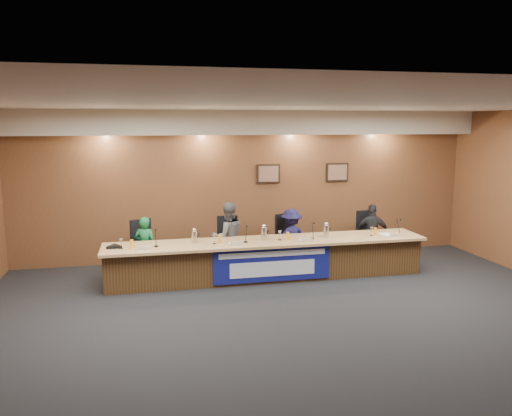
# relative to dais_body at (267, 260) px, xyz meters

# --- Properties ---
(floor) EXTENTS (10.00, 10.00, 0.00)m
(floor) POSITION_rel_dais_body_xyz_m (0.00, -2.40, -0.35)
(floor) COLOR black
(floor) RESTS_ON ground
(ceiling) EXTENTS (10.00, 8.00, 0.04)m
(ceiling) POSITION_rel_dais_body_xyz_m (0.00, -2.40, 2.85)
(ceiling) COLOR silver
(ceiling) RESTS_ON wall_back
(wall_back) EXTENTS (10.00, 0.04, 3.20)m
(wall_back) POSITION_rel_dais_body_xyz_m (0.00, 1.60, 1.25)
(wall_back) COLOR brown
(wall_back) RESTS_ON floor
(soffit) EXTENTS (10.00, 0.50, 0.50)m
(soffit) POSITION_rel_dais_body_xyz_m (0.00, 1.35, 2.60)
(soffit) COLOR beige
(soffit) RESTS_ON wall_back
(dais_body) EXTENTS (6.00, 0.80, 0.70)m
(dais_body) POSITION_rel_dais_body_xyz_m (0.00, 0.00, 0.00)
(dais_body) COLOR #492F17
(dais_body) RESTS_ON floor
(dais_top) EXTENTS (6.10, 0.95, 0.05)m
(dais_top) POSITION_rel_dais_body_xyz_m (0.00, -0.05, 0.38)
(dais_top) COLOR tan
(dais_top) RESTS_ON dais_body
(banner) EXTENTS (2.20, 0.02, 0.65)m
(banner) POSITION_rel_dais_body_xyz_m (0.00, -0.41, 0.03)
(banner) COLOR navy
(banner) RESTS_ON dais_body
(banner_text_upper) EXTENTS (2.00, 0.01, 0.10)m
(banner_text_upper) POSITION_rel_dais_body_xyz_m (0.00, -0.43, 0.23)
(banner_text_upper) COLOR silver
(banner_text_upper) RESTS_ON banner
(banner_text_lower) EXTENTS (1.60, 0.01, 0.28)m
(banner_text_lower) POSITION_rel_dais_body_xyz_m (0.00, -0.43, -0.05)
(banner_text_lower) COLOR silver
(banner_text_lower) RESTS_ON banner
(wall_photo_left) EXTENTS (0.52, 0.04, 0.42)m
(wall_photo_left) POSITION_rel_dais_body_xyz_m (0.40, 1.57, 1.50)
(wall_photo_left) COLOR black
(wall_photo_left) RESTS_ON wall_back
(wall_photo_right) EXTENTS (0.52, 0.04, 0.42)m
(wall_photo_right) POSITION_rel_dais_body_xyz_m (2.00, 1.57, 1.50)
(wall_photo_right) COLOR black
(wall_photo_right) RESTS_ON wall_back
(panelist_a) EXTENTS (0.51, 0.43, 1.18)m
(panelist_a) POSITION_rel_dais_body_xyz_m (-2.27, 0.60, 0.24)
(panelist_a) COLOR #115F2F
(panelist_a) RESTS_ON floor
(panelist_b) EXTENTS (0.75, 0.62, 1.40)m
(panelist_b) POSITION_rel_dais_body_xyz_m (-0.66, 0.60, 0.35)
(panelist_b) COLOR #525457
(panelist_b) RESTS_ON floor
(panelist_c) EXTENTS (0.86, 0.59, 1.22)m
(panelist_c) POSITION_rel_dais_body_xyz_m (0.65, 0.60, 0.26)
(panelist_c) COLOR #131137
(panelist_c) RESTS_ON floor
(panelist_d) EXTENTS (0.79, 0.51, 1.25)m
(panelist_d) POSITION_rel_dais_body_xyz_m (2.44, 0.60, 0.28)
(panelist_d) COLOR black
(panelist_d) RESTS_ON floor
(office_chair_a) EXTENTS (0.62, 0.62, 0.08)m
(office_chair_a) POSITION_rel_dais_body_xyz_m (-2.27, 0.70, 0.13)
(office_chair_a) COLOR black
(office_chair_a) RESTS_ON floor
(office_chair_b) EXTENTS (0.56, 0.56, 0.08)m
(office_chair_b) POSITION_rel_dais_body_xyz_m (-0.66, 0.70, 0.13)
(office_chair_b) COLOR black
(office_chair_b) RESTS_ON floor
(office_chair_c) EXTENTS (0.63, 0.63, 0.08)m
(office_chair_c) POSITION_rel_dais_body_xyz_m (0.65, 0.70, 0.13)
(office_chair_c) COLOR black
(office_chair_c) RESTS_ON floor
(office_chair_d) EXTENTS (0.52, 0.52, 0.08)m
(office_chair_d) POSITION_rel_dais_body_xyz_m (2.44, 0.70, 0.13)
(office_chair_d) COLOR black
(office_chair_d) RESTS_ON floor
(nameplate_a) EXTENTS (0.24, 0.08, 0.10)m
(nameplate_a) POSITION_rel_dais_body_xyz_m (-2.29, -0.31, 0.45)
(nameplate_a) COLOR white
(nameplate_a) RESTS_ON dais_top
(microphone_a) EXTENTS (0.07, 0.07, 0.02)m
(microphone_a) POSITION_rel_dais_body_xyz_m (-2.08, -0.11, 0.41)
(microphone_a) COLOR black
(microphone_a) RESTS_ON dais_top
(juice_glass_a) EXTENTS (0.06, 0.06, 0.15)m
(juice_glass_a) POSITION_rel_dais_body_xyz_m (-2.50, -0.12, 0.47)
(juice_glass_a) COLOR orange
(juice_glass_a) RESTS_ON dais_top
(water_glass_a) EXTENTS (0.08, 0.08, 0.18)m
(water_glass_a) POSITION_rel_dais_body_xyz_m (-2.69, -0.13, 0.49)
(water_glass_a) COLOR silver
(water_glass_a) RESTS_ON dais_top
(nameplate_b) EXTENTS (0.24, 0.08, 0.10)m
(nameplate_b) POSITION_rel_dais_body_xyz_m (-0.66, -0.34, 0.45)
(nameplate_b) COLOR white
(nameplate_b) RESTS_ON dais_top
(microphone_b) EXTENTS (0.07, 0.07, 0.02)m
(microphone_b) POSITION_rel_dais_body_xyz_m (-0.44, -0.13, 0.41)
(microphone_b) COLOR black
(microphone_b) RESTS_ON dais_top
(juice_glass_b) EXTENTS (0.06, 0.06, 0.15)m
(juice_glass_b) POSITION_rel_dais_body_xyz_m (-0.92, -0.08, 0.47)
(juice_glass_b) COLOR orange
(juice_glass_b) RESTS_ON dais_top
(water_glass_b) EXTENTS (0.08, 0.08, 0.18)m
(water_glass_b) POSITION_rel_dais_body_xyz_m (-1.03, -0.12, 0.49)
(water_glass_b) COLOR silver
(water_glass_b) RESTS_ON dais_top
(nameplate_c) EXTENTS (0.24, 0.08, 0.10)m
(nameplate_c) POSITION_rel_dais_body_xyz_m (0.67, -0.34, 0.45)
(nameplate_c) COLOR white
(nameplate_c) RESTS_ON dais_top
(microphone_c) EXTENTS (0.07, 0.07, 0.02)m
(microphone_c) POSITION_rel_dais_body_xyz_m (0.85, -0.12, 0.41)
(microphone_c) COLOR black
(microphone_c) RESTS_ON dais_top
(juice_glass_c) EXTENTS (0.06, 0.06, 0.15)m
(juice_glass_c) POSITION_rel_dais_body_xyz_m (0.38, -0.10, 0.47)
(juice_glass_c) COLOR orange
(juice_glass_c) RESTS_ON dais_top
(water_glass_c) EXTENTS (0.08, 0.08, 0.18)m
(water_glass_c) POSITION_rel_dais_body_xyz_m (0.23, -0.08, 0.49)
(water_glass_c) COLOR silver
(water_glass_c) RESTS_ON dais_top
(nameplate_d) EXTENTS (0.24, 0.08, 0.10)m
(nameplate_d) POSITION_rel_dais_body_xyz_m (2.46, -0.33, 0.45)
(nameplate_d) COLOR white
(nameplate_d) RESTS_ON dais_top
(microphone_d) EXTENTS (0.07, 0.07, 0.02)m
(microphone_d) POSITION_rel_dais_body_xyz_m (2.61, -0.17, 0.41)
(microphone_d) COLOR black
(microphone_d) RESTS_ON dais_top
(juice_glass_d) EXTENTS (0.06, 0.06, 0.15)m
(juice_glass_d) POSITION_rel_dais_body_xyz_m (2.18, -0.08, 0.47)
(juice_glass_d) COLOR orange
(juice_glass_d) RESTS_ON dais_top
(water_glass_d) EXTENTS (0.08, 0.08, 0.18)m
(water_glass_d) POSITION_rel_dais_body_xyz_m (2.08, -0.13, 0.49)
(water_glass_d) COLOR silver
(water_glass_d) RESTS_ON dais_top
(carafe_left) EXTENTS (0.11, 0.11, 0.23)m
(carafe_left) POSITION_rel_dais_body_xyz_m (-1.38, 0.02, 0.51)
(carafe_left) COLOR silver
(carafe_left) RESTS_ON dais_top
(carafe_mid) EXTENTS (0.11, 0.11, 0.25)m
(carafe_mid) POSITION_rel_dais_body_xyz_m (-0.07, -0.02, 0.52)
(carafe_mid) COLOR silver
(carafe_mid) RESTS_ON dais_top
(carafe_right) EXTENTS (0.11, 0.11, 0.24)m
(carafe_right) POSITION_rel_dais_body_xyz_m (1.16, -0.04, 0.52)
(carafe_right) COLOR silver
(carafe_right) RESTS_ON dais_top
(speakerphone) EXTENTS (0.32, 0.32, 0.05)m
(speakerphone) POSITION_rel_dais_body_xyz_m (-2.81, -0.04, 0.43)
(speakerphone) COLOR black
(speakerphone) RESTS_ON dais_top
(paper_stack) EXTENTS (0.26, 0.33, 0.01)m
(paper_stack) POSITION_rel_dais_body_xyz_m (2.43, -0.08, 0.40)
(paper_stack) COLOR white
(paper_stack) RESTS_ON dais_top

